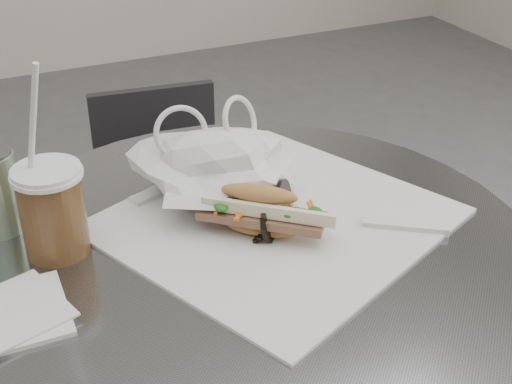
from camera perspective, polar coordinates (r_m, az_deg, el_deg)
name	(u,v)px	position (r m, az deg, el deg)	size (l,w,h in m)	color
chair_far	(173,258)	(1.67, -6.65, -5.30)	(0.36, 0.37, 0.67)	#2D2D30
sandwich_paper	(276,220)	(0.98, 1.63, -2.22)	(0.41, 0.39, 0.00)	white
banh_mi	(261,212)	(0.93, 0.38, -1.59)	(0.20, 0.20, 0.07)	#C28849
iced_coffee	(52,209)	(0.92, -15.99, -1.32)	(0.09, 0.09, 0.26)	brown
sunglasses	(275,213)	(0.96, 1.53, -1.70)	(0.10, 0.10, 0.05)	black
plastic_bag	(217,169)	(1.00, -3.11, 1.82)	(0.21, 0.17, 0.11)	white
napkin_stack	(12,314)	(0.86, -18.97, -9.22)	(0.14, 0.14, 0.01)	white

